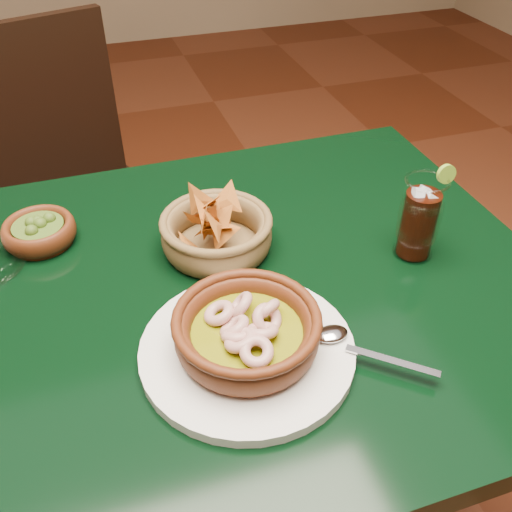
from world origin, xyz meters
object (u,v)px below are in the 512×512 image
object	(u,v)px
dining_table	(168,344)
chip_basket	(216,232)
cola_drink	(419,219)
shrimp_plate	(247,336)
dining_chair	(71,199)

from	to	relation	value
dining_table	chip_basket	distance (m)	0.19
dining_table	cola_drink	world-z (taller)	cola_drink
dining_table	shrimp_plate	world-z (taller)	shrimp_plate
cola_drink	dining_table	bearing A→B (deg)	177.09
chip_basket	cola_drink	bearing A→B (deg)	-20.38
dining_table	cola_drink	distance (m)	0.44
shrimp_plate	cola_drink	bearing A→B (deg)	20.97
dining_table	cola_drink	xyz separation A→B (m)	(0.41, -0.02, 0.17)
dining_table	chip_basket	xyz separation A→B (m)	(0.11, 0.09, 0.13)
shrimp_plate	cola_drink	size ratio (longest dim) A/B	2.28
shrimp_plate	dining_table	bearing A→B (deg)	121.57
chip_basket	cola_drink	size ratio (longest dim) A/B	1.35
cola_drink	dining_chair	bearing A→B (deg)	126.19
dining_table	shrimp_plate	bearing A→B (deg)	-58.43
dining_chair	cola_drink	distance (m)	0.95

